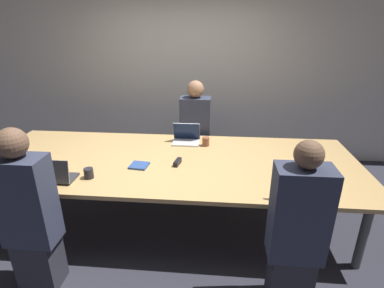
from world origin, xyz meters
TOP-DOWN VIEW (x-y plane):
  - ground_plane at (0.00, 0.00)m, footprint 24.00×24.00m
  - curtain_wall at (0.00, 1.84)m, footprint 12.00×0.06m
  - conference_table at (0.00, 0.00)m, footprint 3.99×1.54m
  - laptop_far_center at (0.13, 0.52)m, footprint 0.32×0.24m
  - person_far_center at (0.21, 0.98)m, footprint 0.40×0.24m
  - cup_far_center at (0.37, 0.43)m, footprint 0.08×0.08m
  - laptop_near_left at (-0.96, -0.56)m, footprint 0.34×0.23m
  - person_near_left at (-0.94, -1.01)m, footprint 0.40×0.24m
  - cup_near_left at (-0.68, -0.46)m, footprint 0.09×0.09m
  - bottle_near_left at (-1.21, -0.39)m, footprint 0.07×0.07m
  - laptop_near_right at (1.17, -0.64)m, footprint 0.31×0.24m
  - person_near_right at (1.11, -1.00)m, footprint 0.40×0.24m
  - cup_near_right at (1.43, -0.58)m, footprint 0.09×0.09m
  - bottle_near_right at (1.40, -0.47)m, footprint 0.08×0.08m
  - stapler at (0.11, -0.10)m, footprint 0.07×0.16m
  - notebook at (-0.27, -0.18)m, footprint 0.20×0.19m

SIDE VIEW (x-z plane):
  - ground_plane at x=0.00m, z-range 0.00..0.00m
  - person_near_right at x=1.11m, z-range -0.02..1.36m
  - person_far_center at x=0.21m, z-range -0.02..1.39m
  - person_near_left at x=-0.94m, z-range -0.02..1.39m
  - conference_table at x=0.00m, z-range 0.32..1.06m
  - notebook at x=-0.27m, z-range 0.74..0.76m
  - stapler at x=0.11m, z-range 0.74..0.79m
  - cup_near_left at x=-0.68m, z-range 0.74..0.83m
  - cup_near_right at x=1.43m, z-range 0.74..0.84m
  - cup_far_center at x=0.37m, z-range 0.74..0.84m
  - laptop_near_left at x=-0.96m, z-range 0.69..0.92m
  - laptop_far_center at x=0.13m, z-range 0.69..0.93m
  - laptop_near_right at x=1.17m, z-range 0.69..0.93m
  - bottle_near_left at x=-1.21m, z-range 0.72..0.93m
  - bottle_near_right at x=1.40m, z-range 0.72..0.98m
  - curtain_wall at x=0.00m, z-range 0.00..2.80m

